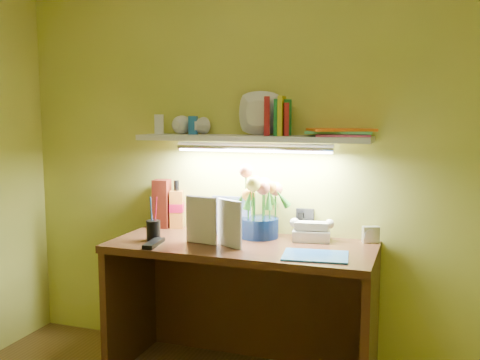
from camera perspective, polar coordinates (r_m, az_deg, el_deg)
name	(u,v)px	position (r m, az deg, el deg)	size (l,w,h in m)	color
desk	(241,311)	(2.96, 0.13, -13.84)	(1.40, 0.60, 0.75)	#39230F
flower_bouquet	(259,203)	(2.96, 2.07, -2.50)	(0.24, 0.24, 0.38)	#081739
telephone	(312,230)	(2.93, 7.66, -5.26)	(0.20, 0.15, 0.12)	beige
desk_clock	(371,235)	(2.94, 13.78, -5.67)	(0.09, 0.04, 0.09)	silver
whisky_bottle	(177,204)	(3.23, -6.77, -2.58)	(0.08, 0.08, 0.29)	#C76B21
whisky_box	(162,204)	(3.26, -8.32, -2.51)	(0.09, 0.09, 0.29)	#53170C
pen_cup	(153,223)	(2.94, -9.24, -4.60)	(0.08, 0.08, 0.18)	black
art_card	(231,216)	(3.03, -0.96, -3.82)	(0.22, 0.04, 0.22)	silver
tv_remote	(154,243)	(2.84, -9.18, -6.68)	(0.05, 0.20, 0.02)	black
blue_folder	(315,256)	(2.62, 8.05, -8.00)	(0.31, 0.23, 0.01)	#2064B3
desk_book_a	(186,218)	(2.88, -5.76, -4.10)	(0.19, 0.02, 0.25)	beige
desk_book_b	(218,221)	(2.82, -2.38, -4.38)	(0.18, 0.02, 0.25)	silver
wall_shelf	(260,132)	(2.93, 2.10, 5.18)	(1.32, 0.35, 0.24)	silver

